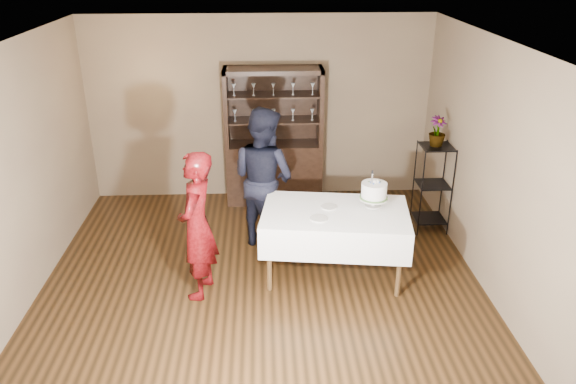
# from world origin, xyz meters

# --- Properties ---
(floor) EXTENTS (5.00, 5.00, 0.00)m
(floor) POSITION_xyz_m (0.00, 0.00, 0.00)
(floor) COLOR black
(floor) RESTS_ON ground
(ceiling) EXTENTS (5.00, 5.00, 0.00)m
(ceiling) POSITION_xyz_m (0.00, 0.00, 2.70)
(ceiling) COLOR silver
(ceiling) RESTS_ON back_wall
(back_wall) EXTENTS (5.00, 0.02, 2.70)m
(back_wall) POSITION_xyz_m (0.00, 2.50, 1.35)
(back_wall) COLOR brown
(back_wall) RESTS_ON floor
(wall_left) EXTENTS (0.02, 5.00, 2.70)m
(wall_left) POSITION_xyz_m (-2.50, 0.00, 1.35)
(wall_left) COLOR brown
(wall_left) RESTS_ON floor
(wall_right) EXTENTS (0.02, 5.00, 2.70)m
(wall_right) POSITION_xyz_m (2.50, 0.00, 1.35)
(wall_right) COLOR brown
(wall_right) RESTS_ON floor
(china_hutch) EXTENTS (1.40, 0.48, 2.00)m
(china_hutch) POSITION_xyz_m (0.20, 2.25, 0.66)
(china_hutch) COLOR black
(china_hutch) RESTS_ON floor
(plant_etagere) EXTENTS (0.42, 0.42, 1.20)m
(plant_etagere) POSITION_xyz_m (2.28, 1.20, 0.65)
(plant_etagere) COLOR black
(plant_etagere) RESTS_ON floor
(cake_table) EXTENTS (1.76, 1.22, 0.82)m
(cake_table) POSITION_xyz_m (0.84, 0.10, 0.63)
(cake_table) COLOR white
(cake_table) RESTS_ON floor
(woman) EXTENTS (0.50, 0.67, 1.66)m
(woman) POSITION_xyz_m (-0.68, -0.20, 0.83)
(woman) COLOR #320405
(woman) RESTS_ON floor
(man) EXTENTS (1.11, 1.09, 1.80)m
(man) POSITION_xyz_m (0.04, 0.94, 0.90)
(man) COLOR black
(man) RESTS_ON floor
(cake) EXTENTS (0.33, 0.33, 0.45)m
(cake) POSITION_xyz_m (1.29, 0.22, 1.00)
(cake) COLOR beige
(cake) RESTS_ON cake_table
(plate_near) EXTENTS (0.25, 0.25, 0.01)m
(plate_near) POSITION_xyz_m (0.63, -0.08, 0.83)
(plate_near) COLOR beige
(plate_near) RESTS_ON cake_table
(plate_far) EXTENTS (0.25, 0.25, 0.01)m
(plate_far) POSITION_xyz_m (0.78, 0.20, 0.83)
(plate_far) COLOR beige
(plate_far) RESTS_ON cake_table
(potted_plant) EXTENTS (0.27, 0.27, 0.39)m
(potted_plant) POSITION_xyz_m (2.27, 1.21, 1.38)
(potted_plant) COLOR #497337
(potted_plant) RESTS_ON plant_etagere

